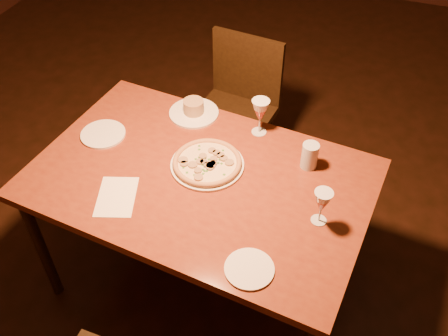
% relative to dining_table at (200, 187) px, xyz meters
% --- Properties ---
extents(floor, '(7.00, 7.00, 0.00)m').
position_rel_dining_table_xyz_m(floor, '(0.00, 0.29, -0.71)').
color(floor, black).
rests_on(floor, ground).
extents(dining_table, '(1.53, 1.06, 0.78)m').
position_rel_dining_table_xyz_m(dining_table, '(0.00, 0.00, 0.00)').
color(dining_table, brown).
rests_on(dining_table, floor).
extents(chair_far, '(0.48, 0.48, 0.90)m').
position_rel_dining_table_xyz_m(chair_far, '(-0.13, 0.87, -0.20)').
color(chair_far, black).
rests_on(chair_far, floor).
extents(pizza_plate, '(0.33, 0.33, 0.04)m').
position_rel_dining_table_xyz_m(pizza_plate, '(0.01, 0.07, 0.09)').
color(pizza_plate, white).
rests_on(pizza_plate, dining_table).
extents(ramekin_saucer, '(0.24, 0.24, 0.08)m').
position_rel_dining_table_xyz_m(ramekin_saucer, '(-0.19, 0.40, 0.09)').
color(ramekin_saucer, white).
rests_on(ramekin_saucer, dining_table).
extents(wine_glass_far, '(0.08, 0.08, 0.18)m').
position_rel_dining_table_xyz_m(wine_glass_far, '(0.15, 0.37, 0.16)').
color(wine_glass_far, '#B64E4C').
rests_on(wine_glass_far, dining_table).
extents(wine_glass_right, '(0.07, 0.07, 0.16)m').
position_rel_dining_table_xyz_m(wine_glass_right, '(0.54, -0.07, 0.15)').
color(wine_glass_right, '#B64E4C').
rests_on(wine_glass_right, dining_table).
extents(water_tumbler, '(0.07, 0.07, 0.12)m').
position_rel_dining_table_xyz_m(water_tumbler, '(0.42, 0.23, 0.13)').
color(water_tumbler, silver).
rests_on(water_tumbler, dining_table).
extents(side_plate_left, '(0.21, 0.21, 0.01)m').
position_rel_dining_table_xyz_m(side_plate_left, '(-0.53, 0.10, 0.07)').
color(side_plate_left, white).
rests_on(side_plate_left, dining_table).
extents(side_plate_near, '(0.18, 0.18, 0.01)m').
position_rel_dining_table_xyz_m(side_plate_near, '(0.35, -0.38, 0.07)').
color(side_plate_near, white).
rests_on(side_plate_near, dining_table).
extents(menu_card, '(0.22, 0.27, 0.00)m').
position_rel_dining_table_xyz_m(menu_card, '(-0.28, -0.23, 0.07)').
color(menu_card, white).
rests_on(menu_card, dining_table).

